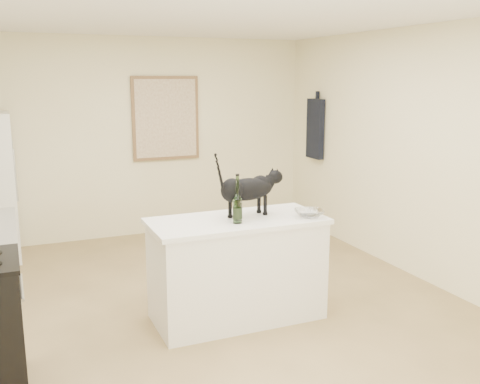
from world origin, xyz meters
name	(u,v)px	position (x,y,z in m)	size (l,w,h in m)	color
floor	(218,310)	(0.00, 0.00, 0.00)	(5.50, 5.50, 0.00)	#A48757
ceiling	(216,13)	(0.00, 0.00, 2.60)	(5.50, 5.50, 0.00)	white
wall_back	(144,138)	(0.00, 2.75, 1.30)	(4.50, 4.50, 0.00)	#F4EABD
wall_front	(453,272)	(0.00, -2.75, 1.30)	(4.50, 4.50, 0.00)	#F4EABD
wall_right	(423,155)	(2.25, 0.00, 1.30)	(5.50, 5.50, 0.00)	#F4EABD
island_base	(237,271)	(0.10, -0.20, 0.43)	(1.44, 0.67, 0.86)	white
island_top	(237,221)	(0.10, -0.20, 0.88)	(1.50, 0.70, 0.04)	white
artwork_frame	(166,118)	(0.30, 2.72, 1.55)	(0.90, 0.03, 1.10)	brown
artwork_canvas	(166,118)	(0.30, 2.70, 1.55)	(0.82, 0.00, 1.02)	beige
hanging_garment	(315,129)	(2.19, 2.05, 1.40)	(0.08, 0.34, 0.80)	black
black_cat	(247,192)	(0.21, -0.16, 1.12)	(0.61, 0.18, 0.43)	black
wine_bottle	(237,202)	(0.05, -0.33, 1.08)	(0.08, 0.08, 0.36)	#2E5B24
glass_bowl	(309,213)	(0.70, -0.39, 0.93)	(0.25, 0.25, 0.06)	silver
fridge_paper	(13,148)	(-1.60, 2.46, 1.28)	(0.01, 0.15, 0.19)	beige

